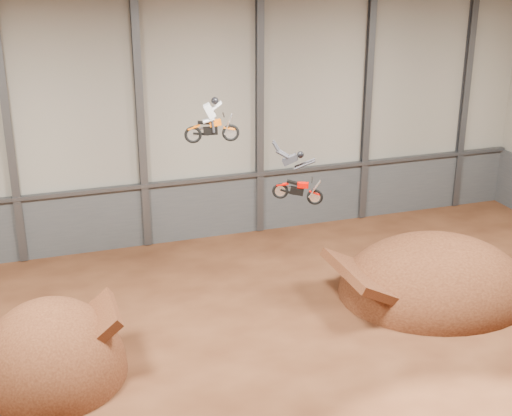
# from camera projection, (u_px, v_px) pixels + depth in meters

# --- Properties ---
(floor) EXTENTS (40.00, 40.00, 0.00)m
(floor) POSITION_uv_depth(u_px,v_px,m) (301.00, 376.00, 28.05)
(floor) COLOR #442112
(floor) RESTS_ON ground
(back_wall) EXTENTS (40.00, 0.10, 14.00)m
(back_wall) POSITION_uv_depth(u_px,v_px,m) (201.00, 118.00, 38.90)
(back_wall) COLOR #9E998C
(back_wall) RESTS_ON ground
(ceiling) EXTENTS (40.00, 40.00, 0.00)m
(ceiling) POSITION_uv_depth(u_px,v_px,m) (310.00, 9.00, 23.14)
(ceiling) COLOR black
(ceiling) RESTS_ON back_wall
(lower_band_back) EXTENTS (39.80, 0.18, 3.50)m
(lower_band_back) POSITION_uv_depth(u_px,v_px,m) (204.00, 209.00, 40.66)
(lower_band_back) COLOR #4B4E52
(lower_band_back) RESTS_ON ground
(steel_rail) EXTENTS (39.80, 0.35, 0.20)m
(steel_rail) POSITION_uv_depth(u_px,v_px,m) (203.00, 179.00, 39.89)
(steel_rail) COLOR #47494F
(steel_rail) RESTS_ON lower_band_back
(steel_column_1) EXTENTS (0.40, 0.36, 13.90)m
(steel_column_1) POSITION_uv_depth(u_px,v_px,m) (8.00, 134.00, 35.74)
(steel_column_1) COLOR #47494F
(steel_column_1) RESTS_ON ground
(steel_column_2) EXTENTS (0.40, 0.36, 13.90)m
(steel_column_2) POSITION_uv_depth(u_px,v_px,m) (141.00, 124.00, 37.73)
(steel_column_2) COLOR #47494F
(steel_column_2) RESTS_ON ground
(steel_column_3) EXTENTS (0.40, 0.36, 13.90)m
(steel_column_3) POSITION_uv_depth(u_px,v_px,m) (260.00, 115.00, 39.72)
(steel_column_3) COLOR #47494F
(steel_column_3) RESTS_ON ground
(steel_column_4) EXTENTS (0.40, 0.36, 13.90)m
(steel_column_4) POSITION_uv_depth(u_px,v_px,m) (367.00, 106.00, 41.71)
(steel_column_4) COLOR #47494F
(steel_column_4) RESTS_ON ground
(steel_column_5) EXTENTS (0.40, 0.36, 13.90)m
(steel_column_5) POSITION_uv_depth(u_px,v_px,m) (465.00, 99.00, 43.71)
(steel_column_5) COLOR #47494F
(steel_column_5) RESTS_ON ground
(takeoff_ramp) EXTENTS (5.84, 6.74, 5.84)m
(takeoff_ramp) POSITION_uv_depth(u_px,v_px,m) (53.00, 372.00, 28.32)
(takeoff_ramp) COLOR #401D10
(takeoff_ramp) RESTS_ON ground
(landing_ramp) EXTENTS (9.47, 8.37, 5.46)m
(landing_ramp) POSITION_uv_depth(u_px,v_px,m) (433.00, 292.00, 34.78)
(landing_ramp) COLOR #401D10
(landing_ramp) RESTS_ON ground
(fmx_rider_a) EXTENTS (2.48, 1.35, 2.13)m
(fmx_rider_a) POSITION_uv_depth(u_px,v_px,m) (212.00, 118.00, 29.63)
(fmx_rider_a) COLOR #F06107
(fmx_rider_b) EXTENTS (3.23, 2.03, 2.83)m
(fmx_rider_b) POSITION_uv_depth(u_px,v_px,m) (297.00, 174.00, 29.47)
(fmx_rider_b) COLOR #D30700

